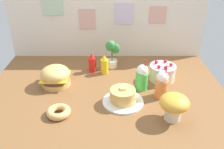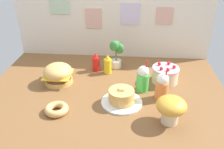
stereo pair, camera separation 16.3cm
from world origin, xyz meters
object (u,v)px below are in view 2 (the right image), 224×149
object	(u,v)px
pancake_stack	(122,97)
orange_float_cup	(162,87)
burger	(58,74)
potted_plant	(116,53)
mushroom_stool	(171,108)
cream_soda_cup	(143,79)
ketchup_bottle	(96,62)
layer_cake	(165,75)
mustard_bottle	(108,65)
donut_pink_glaze	(57,109)

from	to	relation	value
pancake_stack	orange_float_cup	bearing A→B (deg)	15.80
burger	potted_plant	world-z (taller)	potted_plant
pancake_stack	potted_plant	world-z (taller)	potted_plant
burger	mushroom_stool	bearing A→B (deg)	-27.24
cream_soda_cup	mushroom_stool	distance (m)	0.52
burger	ketchup_bottle	bearing A→B (deg)	40.26
layer_cake	burger	bearing A→B (deg)	-174.56
mustard_bottle	mushroom_stool	bearing A→B (deg)	-54.13
cream_soda_cup	mushroom_stool	xyz separation A→B (m)	(0.21, -0.48, 0.01)
layer_cake	orange_float_cup	xyz separation A→B (m)	(-0.07, -0.32, 0.04)
mustard_bottle	donut_pink_glaze	bearing A→B (deg)	-116.11
burger	mushroom_stool	world-z (taller)	mushroom_stool
burger	cream_soda_cup	bearing A→B (deg)	-5.08
pancake_stack	orange_float_cup	distance (m)	0.39
ketchup_bottle	mustard_bottle	xyz separation A→B (m)	(0.14, -0.04, 0.00)
pancake_stack	ketchup_bottle	size ratio (longest dim) A/B	1.70
pancake_stack	layer_cake	bearing A→B (deg)	44.30
layer_cake	cream_soda_cup	distance (m)	0.31
potted_plant	layer_cake	bearing A→B (deg)	-29.56
mustard_bottle	cream_soda_cup	xyz separation A→B (m)	(0.38, -0.33, 0.03)
ketchup_bottle	mushroom_stool	bearing A→B (deg)	-49.71
layer_cake	mustard_bottle	bearing A→B (deg)	166.39
burger	orange_float_cup	xyz separation A→B (m)	(1.05, -0.22, 0.03)
mustard_bottle	potted_plant	bearing A→B (deg)	60.57
burger	layer_cake	size ratio (longest dim) A/B	1.06
pancake_stack	donut_pink_glaze	xyz separation A→B (m)	(-0.56, -0.19, -0.03)
mustard_bottle	layer_cake	bearing A→B (deg)	-13.61
burger	donut_pink_glaze	size ratio (longest dim) A/B	1.43
orange_float_cup	donut_pink_glaze	xyz separation A→B (m)	(-0.93, -0.29, -0.10)
mustard_bottle	mushroom_stool	distance (m)	1.01
ketchup_bottle	mustard_bottle	size ratio (longest dim) A/B	1.00
potted_plant	mushroom_stool	size ratio (longest dim) A/B	1.39
potted_plant	donut_pink_glaze	bearing A→B (deg)	-116.68
mustard_bottle	donut_pink_glaze	xyz separation A→B (m)	(-0.37, -0.76, -0.07)
donut_pink_glaze	potted_plant	bearing A→B (deg)	63.32
cream_soda_cup	potted_plant	bearing A→B (deg)	121.11
ketchup_bottle	orange_float_cup	bearing A→B (deg)	-36.78
cream_soda_cup	burger	bearing A→B (deg)	174.92
layer_cake	cream_soda_cup	size ratio (longest dim) A/B	0.83
layer_cake	cream_soda_cup	world-z (taller)	cream_soda_cup
ketchup_bottle	cream_soda_cup	size ratio (longest dim) A/B	0.67
pancake_stack	layer_cake	world-z (taller)	layer_cake
burger	ketchup_bottle	size ratio (longest dim) A/B	1.33
donut_pink_glaze	mushroom_stool	distance (m)	0.97
mustard_bottle	cream_soda_cup	world-z (taller)	cream_soda_cup
pancake_stack	burger	bearing A→B (deg)	154.81
burger	orange_float_cup	distance (m)	1.07
orange_float_cup	mushroom_stool	xyz separation A→B (m)	(0.04, -0.34, 0.01)
mushroom_stool	layer_cake	bearing A→B (deg)	87.27
layer_cake	donut_pink_glaze	bearing A→B (deg)	-148.43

